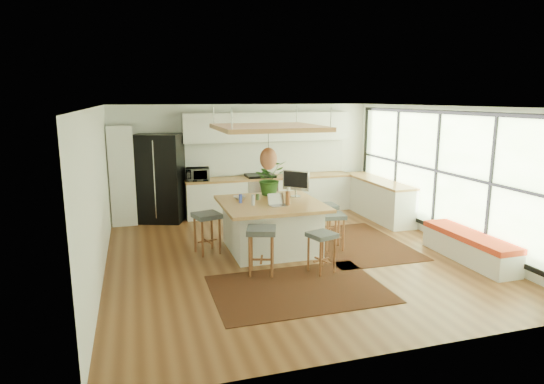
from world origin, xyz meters
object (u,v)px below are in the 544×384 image
object	(u,v)px
stool_near_right	(322,252)
laptop	(278,199)
fridge	(160,182)
stool_left_side	(207,235)
island_plant	(270,182)
stool_near_left	(261,253)
island	(271,226)
stool_right_front	(333,231)
microwave	(198,173)
stool_right_back	(325,222)
monitor	(296,184)

from	to	relation	value
stool_near_right	laptop	xyz separation A→B (m)	(-0.43, 1.03, 0.70)
fridge	stool_left_side	size ratio (longest dim) A/B	2.67
stool_left_side	island_plant	world-z (taller)	island_plant
fridge	stool_near_left	size ratio (longest dim) A/B	2.61
island	island_plant	world-z (taller)	island_plant
stool_right_front	island_plant	xyz separation A→B (m)	(-0.97, 0.98, 0.84)
fridge	island	size ratio (longest dim) A/B	1.11
stool_right_front	laptop	world-z (taller)	laptop
laptop	microwave	size ratio (longest dim) A/B	0.60
island	island_plant	xyz separation A→B (m)	(0.17, 0.65, 0.73)
island	stool_right_back	distance (m)	1.30
monitor	island_plant	world-z (taller)	island_plant
island	monitor	distance (m)	1.00
stool_near_right	monitor	size ratio (longest dim) A/B	1.19
island	stool_near_left	world-z (taller)	island
microwave	island_plant	bearing A→B (deg)	-55.67
stool_left_side	stool_right_front	bearing A→B (deg)	-11.43
microwave	island_plant	xyz separation A→B (m)	(1.16, -2.09, 0.08)
stool_near_right	laptop	bearing A→B (deg)	112.64
stool_right_front	stool_right_back	world-z (taller)	stool_right_back
stool_near_left	microwave	world-z (taller)	microwave
island_plant	stool_near_left	bearing A→B (deg)	-110.48
island_plant	monitor	bearing A→B (deg)	-37.01
stool_near_left	stool_left_side	size ratio (longest dim) A/B	1.02
monitor	microwave	distance (m)	2.91
fridge	stool_near_right	world-z (taller)	fridge
microwave	island_plant	world-z (taller)	island_plant
stool_near_left	monitor	bearing A→B (deg)	52.70
stool_left_side	laptop	distance (m)	1.49
stool_near_left	island_plant	distance (m)	2.09
stool_near_right	island	bearing A→B (deg)	109.06
fridge	monitor	distance (m)	3.49
fridge	laptop	world-z (taller)	fridge
fridge	microwave	distance (m)	0.89
fridge	monitor	xyz separation A→B (m)	(2.48, -2.45, 0.26)
fridge	stool_right_front	size ratio (longest dim) A/B	2.93
stool_right_front	stool_right_back	bearing A→B (deg)	79.98
stool_left_side	monitor	distance (m)	1.99
island	monitor	world-z (taller)	monitor
fridge	stool_left_side	xyz separation A→B (m)	(0.68, -2.62, -0.57)
stool_right_front	monitor	world-z (taller)	monitor
microwave	fridge	bearing A→B (deg)	-176.30
fridge	monitor	size ratio (longest dim) A/B	3.58
stool_left_side	fridge	bearing A→B (deg)	104.46
stool_near_left	stool_near_right	world-z (taller)	stool_near_left
stool_right_front	stool_left_side	size ratio (longest dim) A/B	0.91
fridge	stool_left_side	world-z (taller)	fridge
stool_near_right	stool_right_back	distance (m)	1.85
stool_near_right	stool_right_back	world-z (taller)	stool_right_back
stool_right_back	laptop	size ratio (longest dim) A/B	2.22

